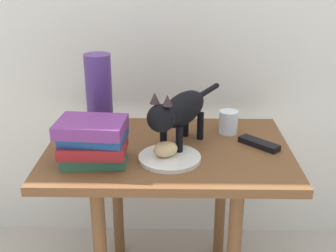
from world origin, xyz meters
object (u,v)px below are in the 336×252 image
at_px(cat, 179,111).
at_px(candle_jar, 228,123).
at_px(tv_remote, 259,144).
at_px(side_table, 168,170).
at_px(green_vase, 99,97).
at_px(bread_roll, 165,149).
at_px(book_stack, 93,141).
at_px(plate, 170,158).

relative_size(cat, candle_jar, 5.08).
relative_size(cat, tv_remote, 2.88).
bearing_deg(candle_jar, side_table, -147.95).
height_order(cat, tv_remote, cat).
relative_size(cat, green_vase, 1.42).
xyz_separation_m(bread_roll, green_vase, (-0.24, 0.19, 0.11)).
xyz_separation_m(book_stack, candle_jar, (0.46, 0.26, -0.04)).
height_order(cat, green_vase, green_vase).
height_order(side_table, cat, cat).
height_order(side_table, candle_jar, candle_jar).
xyz_separation_m(cat, candle_jar, (0.18, 0.14, -0.09)).
distance_m(bread_roll, green_vase, 0.33).
distance_m(bread_roll, book_stack, 0.23).
bearing_deg(book_stack, candle_jar, 29.50).
distance_m(side_table, green_vase, 0.35).
bearing_deg(candle_jar, bread_roll, -133.76).
bearing_deg(plate, bread_roll, -173.37).
xyz_separation_m(bread_roll, candle_jar, (0.23, 0.24, -0.00)).
bearing_deg(tv_remote, cat, -131.87).
xyz_separation_m(plate, candle_jar, (0.21, 0.24, 0.03)).
height_order(side_table, book_stack, book_stack).
xyz_separation_m(bread_roll, cat, (0.04, 0.10, 0.09)).
height_order(plate, bread_roll, bread_roll).
height_order(plate, green_vase, green_vase).
height_order(cat, book_stack, cat).
distance_m(book_stack, candle_jar, 0.53).
relative_size(plate, green_vase, 0.67).
bearing_deg(side_table, book_stack, -153.04).
xyz_separation_m(side_table, tv_remote, (0.32, 0.02, 0.10)).
bearing_deg(candle_jar, tv_remote, -52.39).
bearing_deg(side_table, green_vase, 158.75).
height_order(bread_roll, green_vase, green_vase).
relative_size(bread_roll, book_stack, 0.36).
xyz_separation_m(book_stack, green_vase, (-0.01, 0.21, 0.08)).
distance_m(side_table, plate, 0.13).
distance_m(green_vase, tv_remote, 0.58).
relative_size(side_table, candle_jar, 9.87).
bearing_deg(tv_remote, candle_jar, 172.68).
bearing_deg(cat, candle_jar, 36.84).
height_order(plate, book_stack, book_stack).
bearing_deg(green_vase, cat, -18.40).
distance_m(cat, green_vase, 0.30).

